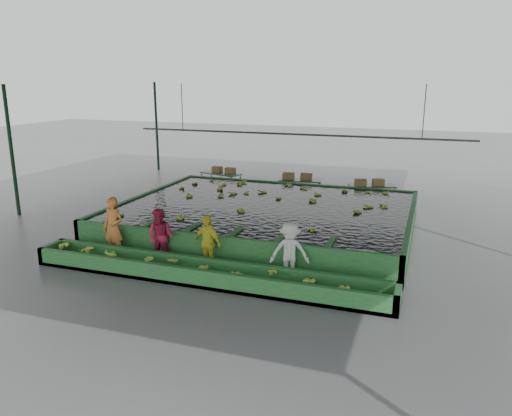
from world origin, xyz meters
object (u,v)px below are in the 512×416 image
(sorting_trough, at_px, (204,273))
(worker_b, at_px, (161,237))
(packing_table_mid, at_px, (300,189))
(worker_a, at_px, (113,228))
(worker_d, at_px, (290,252))
(worker_c, at_px, (207,243))
(box_stack_right, at_px, (369,185))
(packing_table_right, at_px, (371,195))
(flotation_tank, at_px, (265,216))
(box_stack_left, at_px, (224,172))
(packing_table_left, at_px, (221,182))
(box_stack_mid, at_px, (297,179))

(sorting_trough, relative_size, worker_b, 6.17)
(worker_b, xyz_separation_m, packing_table_mid, (1.73, 9.22, -0.39))
(worker_a, height_order, packing_table_mid, worker_a)
(worker_a, height_order, worker_d, worker_a)
(worker_c, distance_m, box_stack_right, 9.52)
(worker_b, distance_m, packing_table_right, 10.26)
(flotation_tank, height_order, sorting_trough, flotation_tank)
(flotation_tank, relative_size, sorting_trough, 1.00)
(flotation_tank, distance_m, worker_c, 4.32)
(worker_d, height_order, box_stack_left, worker_d)
(packing_table_right, bearing_deg, worker_c, -110.68)
(worker_b, bearing_deg, worker_a, 177.26)
(worker_c, xyz_separation_m, box_stack_right, (3.30, 8.93, 0.08))
(worker_b, height_order, packing_table_right, worker_b)
(worker_c, height_order, box_stack_right, worker_c)
(flotation_tank, distance_m, sorting_trough, 5.10)
(worker_b, relative_size, packing_table_left, 0.82)
(flotation_tank, xyz_separation_m, worker_c, (-0.26, -4.30, 0.34))
(worker_b, relative_size, packing_table_right, 0.85)
(worker_c, relative_size, packing_table_left, 0.80)
(box_stack_left, bearing_deg, worker_b, -77.70)
(worker_b, height_order, box_stack_right, worker_b)
(sorting_trough, height_order, box_stack_right, box_stack_right)
(packing_table_left, bearing_deg, sorting_trough, -68.99)
(sorting_trough, height_order, box_stack_mid, box_stack_mid)
(packing_table_mid, height_order, box_stack_left, box_stack_left)
(worker_b, bearing_deg, box_stack_left, 99.57)
(flotation_tank, relative_size, box_stack_mid, 7.69)
(packing_table_mid, distance_m, packing_table_right, 3.15)
(worker_d, height_order, packing_table_right, worker_d)
(worker_b, bearing_deg, worker_c, -2.74)
(sorting_trough, distance_m, box_stack_right, 10.21)
(worker_b, height_order, worker_c, worker_b)
(sorting_trough, distance_m, worker_d, 2.32)
(packing_table_left, relative_size, box_stack_left, 1.70)
(sorting_trough, xyz_separation_m, packing_table_left, (-3.89, 10.14, 0.20))
(packing_table_mid, relative_size, box_stack_mid, 1.43)
(worker_c, xyz_separation_m, box_stack_left, (-3.52, 9.43, 0.11))
(sorting_trough, bearing_deg, packing_table_right, 72.26)
(worker_d, distance_m, packing_table_left, 11.11)
(packing_table_right, bearing_deg, packing_table_left, 177.40)
(packing_table_right, distance_m, box_stack_left, 6.96)
(sorting_trough, distance_m, box_stack_left, 10.93)
(sorting_trough, xyz_separation_m, packing_table_right, (3.14, 9.82, 0.18))
(worker_d, height_order, packing_table_left, worker_d)
(worker_b, bearing_deg, flotation_tank, 65.35)
(flotation_tank, bearing_deg, worker_c, -93.50)
(worker_a, xyz_separation_m, worker_c, (3.05, 0.00, -0.13))
(worker_a, relative_size, packing_table_right, 0.97)
(sorting_trough, relative_size, worker_a, 5.43)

